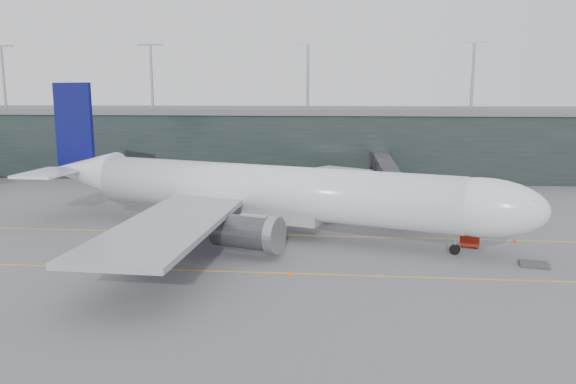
{
  "coord_description": "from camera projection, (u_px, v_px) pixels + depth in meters",
  "views": [
    {
      "loc": [
        12.68,
        -76.4,
        18.82
      ],
      "look_at": [
        5.69,
        -4.0,
        5.86
      ],
      "focal_mm": 35.0,
      "sensor_mm": 36.0,
      "label": 1
    }
  ],
  "objects": [
    {
      "name": "taxiline_a",
      "position": [
        246.0,
        234.0,
        75.45
      ],
      "size": [
        160.0,
        0.25,
        0.02
      ],
      "primitive_type": "cube",
      "color": "yellow",
      "rests_on": "ground"
    },
    {
      "name": "main_aircraft",
      "position": [
        265.0,
        192.0,
        74.9
      ],
      "size": [
        70.5,
        64.94,
        20.28
      ],
      "rotation": [
        0.0,
        0.0,
        -0.32
      ],
      "color": "white",
      "rests_on": "ground"
    },
    {
      "name": "cone_wing_stbd",
      "position": [
        290.0,
        272.0,
        58.35
      ],
      "size": [
        0.44,
        0.44,
        0.7
      ],
      "primitive_type": "cone",
      "color": "orange",
      "rests_on": "ground"
    },
    {
      "name": "uld_b",
      "position": [
        251.0,
        204.0,
        91.02
      ],
      "size": [
        2.38,
        2.19,
        1.75
      ],
      "rotation": [
        0.0,
        0.0,
        -0.43
      ],
      "color": "#3E3F43",
      "rests_on": "ground"
    },
    {
      "name": "uld_a",
      "position": [
        238.0,
        207.0,
        88.21
      ],
      "size": [
        2.13,
        1.73,
        1.89
      ],
      "rotation": [
        0.0,
        0.0,
        0.03
      ],
      "color": "#3E3F43",
      "rests_on": "ground"
    },
    {
      "name": "cone_tail",
      "position": [
        175.0,
        241.0,
        70.31
      ],
      "size": [
        0.49,
        0.49,
        0.78
      ],
      "primitive_type": "cone",
      "color": "#E64C0C",
      "rests_on": "ground"
    },
    {
      "name": "jet_bridge",
      "position": [
        386.0,
        170.0,
        100.58
      ],
      "size": [
        4.17,
        44.45,
        6.78
      ],
      "rotation": [
        0.0,
        0.0,
        0.0
      ],
      "color": "#2C2B30",
      "rests_on": "ground"
    },
    {
      "name": "gse_cart",
      "position": [
        470.0,
        240.0,
        68.99
      ],
      "size": [
        2.58,
        2.04,
        1.54
      ],
      "rotation": [
        0.0,
        0.0,
        -0.3
      ],
      "color": "#9F190B",
      "rests_on": "ground"
    },
    {
      "name": "taxiline_lead_main",
      "position": [
        297.0,
        201.0,
        98.5
      ],
      "size": [
        0.25,
        60.0,
        0.02
      ],
      "primitive_type": "cube",
      "color": "yellow",
      "rests_on": "ground"
    },
    {
      "name": "ground",
      "position": [
        251.0,
        227.0,
        79.37
      ],
      "size": [
        320.0,
        320.0,
        0.0
      ],
      "primitive_type": "plane",
      "color": "#5A5A5F",
      "rests_on": "ground"
    },
    {
      "name": "cone_wing_port",
      "position": [
        333.0,
        210.0,
        88.58
      ],
      "size": [
        0.51,
        0.51,
        0.8
      ],
      "primitive_type": "cone",
      "color": "#EE520D",
      "rests_on": "ground"
    },
    {
      "name": "cone_nose",
      "position": [
        515.0,
        240.0,
        71.3
      ],
      "size": [
        0.4,
        0.4,
        0.64
      ],
      "primitive_type": "cone",
      "color": "#F13A0D",
      "rests_on": "ground"
    },
    {
      "name": "taxiline_b",
      "position": [
        221.0,
        271.0,
        59.77
      ],
      "size": [
        160.0,
        0.25,
        0.02
      ],
      "primitive_type": "cube",
      "color": "yellow",
      "rests_on": "ground"
    },
    {
      "name": "terminal",
      "position": [
        289.0,
        139.0,
        134.87
      ],
      "size": [
        240.0,
        36.0,
        29.0
      ],
      "color": "black",
      "rests_on": "ground"
    },
    {
      "name": "baggage_dolly",
      "position": [
        534.0,
        264.0,
        61.66
      ],
      "size": [
        3.45,
        2.99,
        0.3
      ],
      "primitive_type": "cube",
      "rotation": [
        0.0,
        0.0,
        -0.22
      ],
      "color": "#3C3B40",
      "rests_on": "ground"
    },
    {
      "name": "uld_c",
      "position": [
        271.0,
        206.0,
        89.63
      ],
      "size": [
        2.13,
        1.77,
        1.82
      ],
      "rotation": [
        0.0,
        0.0,
        -0.09
      ],
      "color": "#3E3F43",
      "rests_on": "ground"
    }
  ]
}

